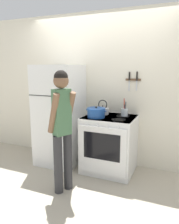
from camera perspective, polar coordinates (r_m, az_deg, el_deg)
The scene contains 9 objects.
ground_plane at distance 4.09m, azimuth 2.44°, elevation -12.20°, with size 14.00×14.00×0.00m, color #B2A893.
wall_back at distance 3.79m, azimuth 2.77°, elevation 5.90°, with size 10.00×0.06×2.55m.
refrigerator at distance 3.78m, azimuth -7.83°, elevation -0.81°, with size 0.70×0.72×1.69m.
stove_range at distance 3.52m, azimuth 5.04°, elevation -8.29°, with size 0.79×0.71×0.90m.
dutch_oven_pot at distance 3.34m, azimuth 1.73°, elevation -0.18°, with size 0.32×0.28×0.17m.
tea_kettle at distance 3.58m, azimuth 3.49°, elevation 0.51°, with size 0.25×0.20×0.24m.
utensil_jar at distance 3.48m, azimuth 9.14°, elevation 0.05°, with size 0.11×0.11×0.28m.
person at distance 2.84m, azimuth -7.16°, elevation -3.36°, with size 0.35×0.40×1.62m.
wall_knife_strip at distance 3.57m, azimuth 11.34°, elevation 8.49°, with size 0.24×0.03×0.31m.
Camera 1 is at (1.31, -3.51, 1.65)m, focal length 35.00 mm.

